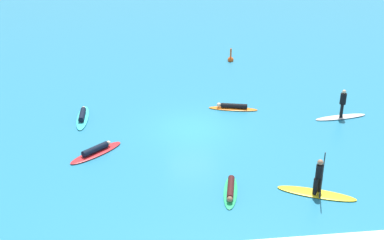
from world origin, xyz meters
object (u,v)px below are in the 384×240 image
at_px(surfer_on_green_board, 231,190).
at_px(surfer_on_yellow_board, 317,187).
at_px(surfer_on_white_board, 342,111).
at_px(marker_buoy, 231,59).
at_px(surfer_on_red_board, 96,151).
at_px(surfer_on_teal_board, 83,116).
at_px(surfer_on_orange_board, 233,107).

bearing_deg(surfer_on_green_board, surfer_on_yellow_board, 94.35).
distance_m(surfer_on_white_board, marker_buoy, 11.59).
xyz_separation_m(surfer_on_yellow_board, marker_buoy, (-0.33, 18.08, -0.19)).
bearing_deg(surfer_on_red_board, surfer_on_yellow_board, -67.75).
height_order(surfer_on_white_board, marker_buoy, surfer_on_white_board).
xyz_separation_m(surfer_on_teal_board, surfer_on_yellow_board, (10.49, -8.87, 0.22)).
relative_size(surfer_on_teal_board, surfer_on_white_board, 1.04).
height_order(surfer_on_yellow_board, surfer_on_white_board, surfer_on_yellow_board).
xyz_separation_m(surfer_on_red_board, surfer_on_orange_board, (7.62, 4.52, -0.00)).
relative_size(surfer_on_red_board, surfer_on_white_board, 0.88).
bearing_deg(surfer_on_yellow_board, surfer_on_red_board, 177.96).
relative_size(surfer_on_yellow_board, surfer_on_white_board, 1.06).
bearing_deg(surfer_on_white_board, surfer_on_yellow_board, 53.89).
relative_size(surfer_on_green_board, surfer_on_white_board, 0.86).
height_order(surfer_on_green_board, surfer_on_red_board, surfer_on_red_board).
relative_size(surfer_on_green_board, surfer_on_teal_board, 0.83).
bearing_deg(surfer_on_orange_board, surfer_on_green_board, 92.45).
bearing_deg(surfer_on_teal_board, surfer_on_green_board, -140.20).
bearing_deg(surfer_on_green_board, surfer_on_white_board, 144.64).
height_order(surfer_on_red_board, marker_buoy, marker_buoy).
height_order(surfer_on_green_board, marker_buoy, marker_buoy).
relative_size(surfer_on_green_board, surfer_on_yellow_board, 0.81).
xyz_separation_m(surfer_on_green_board, surfer_on_red_board, (-5.88, 4.13, -0.00)).
relative_size(surfer_on_teal_board, surfer_on_red_board, 1.18).
xyz_separation_m(surfer_on_green_board, surfer_on_white_board, (7.58, 6.80, 0.30)).
bearing_deg(marker_buoy, surfer_on_teal_board, -137.82).
bearing_deg(surfer_on_teal_board, marker_buoy, -47.60).
distance_m(surfer_on_red_board, marker_buoy, 16.24).
relative_size(surfer_on_orange_board, marker_buoy, 2.67).
xyz_separation_m(surfer_on_orange_board, surfer_on_white_board, (5.84, -1.86, 0.31)).
xyz_separation_m(surfer_on_red_board, surfer_on_yellow_board, (9.47, -4.66, 0.22)).
height_order(surfer_on_red_board, surfer_on_yellow_board, surfer_on_yellow_board).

